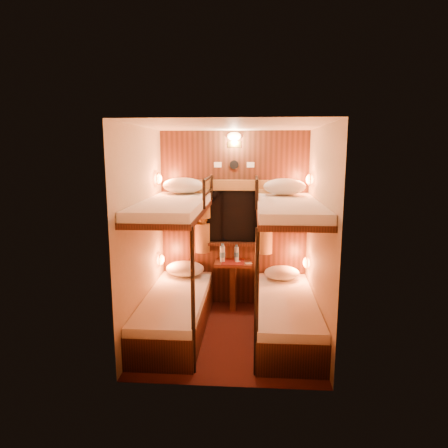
# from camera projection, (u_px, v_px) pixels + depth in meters

# --- Properties ---
(floor) EXTENTS (2.10, 2.10, 0.00)m
(floor) POSITION_uv_depth(u_px,v_px,m) (229.00, 335.00, 4.70)
(floor) COLOR #3D1B10
(floor) RESTS_ON ground
(ceiling) EXTENTS (2.10, 2.10, 0.00)m
(ceiling) POSITION_uv_depth(u_px,v_px,m) (230.00, 126.00, 4.26)
(ceiling) COLOR silver
(ceiling) RESTS_ON wall_back
(wall_back) EXTENTS (2.40, 0.00, 2.40)m
(wall_back) POSITION_uv_depth(u_px,v_px,m) (234.00, 219.00, 5.51)
(wall_back) COLOR #C6B293
(wall_back) RESTS_ON floor
(wall_front) EXTENTS (2.40, 0.00, 2.40)m
(wall_front) POSITION_uv_depth(u_px,v_px,m) (223.00, 260.00, 3.45)
(wall_front) COLOR #C6B293
(wall_front) RESTS_ON floor
(wall_left) EXTENTS (0.00, 2.40, 2.40)m
(wall_left) POSITION_uv_depth(u_px,v_px,m) (142.00, 234.00, 4.55)
(wall_left) COLOR #C6B293
(wall_left) RESTS_ON floor
(wall_right) EXTENTS (0.00, 2.40, 2.40)m
(wall_right) POSITION_uv_depth(u_px,v_px,m) (320.00, 237.00, 4.41)
(wall_right) COLOR #C6B293
(wall_right) RESTS_ON floor
(back_panel) EXTENTS (2.00, 0.03, 2.40)m
(back_panel) POSITION_uv_depth(u_px,v_px,m) (234.00, 220.00, 5.50)
(back_panel) COLOR #311A0D
(back_panel) RESTS_ON floor
(bunk_left) EXTENTS (0.72, 1.90, 1.82)m
(bunk_left) POSITION_uv_depth(u_px,v_px,m) (175.00, 286.00, 4.71)
(bunk_left) COLOR #311A0D
(bunk_left) RESTS_ON floor
(bunk_right) EXTENTS (0.72, 1.90, 1.82)m
(bunk_right) POSITION_uv_depth(u_px,v_px,m) (286.00, 289.00, 4.62)
(bunk_right) COLOR #311A0D
(bunk_right) RESTS_ON floor
(window) EXTENTS (1.00, 0.12, 0.79)m
(window) POSITION_uv_depth(u_px,v_px,m) (234.00, 221.00, 5.47)
(window) COLOR black
(window) RESTS_ON back_panel
(curtains) EXTENTS (1.10, 0.22, 1.00)m
(curtains) POSITION_uv_depth(u_px,v_px,m) (234.00, 216.00, 5.42)
(curtains) COLOR brown
(curtains) RESTS_ON back_panel
(back_fixtures) EXTENTS (0.54, 0.09, 0.48)m
(back_fixtures) POSITION_uv_depth(u_px,v_px,m) (234.00, 142.00, 5.27)
(back_fixtures) COLOR black
(back_fixtures) RESTS_ON back_panel
(reading_lamps) EXTENTS (2.00, 0.20, 1.25)m
(reading_lamps) POSITION_uv_depth(u_px,v_px,m) (233.00, 221.00, 5.16)
(reading_lamps) COLOR orange
(reading_lamps) RESTS_ON wall_left
(table) EXTENTS (0.50, 0.34, 0.66)m
(table) POSITION_uv_depth(u_px,v_px,m) (233.00, 278.00, 5.46)
(table) COLOR maroon
(table) RESTS_ON floor
(bottle_left) EXTENTS (0.07, 0.07, 0.25)m
(bottle_left) POSITION_uv_depth(u_px,v_px,m) (222.00, 254.00, 5.41)
(bottle_left) COLOR #99BFE5
(bottle_left) RESTS_ON table
(bottle_right) EXTENTS (0.07, 0.07, 0.23)m
(bottle_right) POSITION_uv_depth(u_px,v_px,m) (236.00, 254.00, 5.45)
(bottle_right) COLOR #99BFE5
(bottle_right) RESTS_ON table
(sachet_a) EXTENTS (0.10, 0.09, 0.01)m
(sachet_a) POSITION_uv_depth(u_px,v_px,m) (249.00, 263.00, 5.33)
(sachet_a) COLOR silver
(sachet_a) RESTS_ON table
(sachet_b) EXTENTS (0.09, 0.08, 0.01)m
(sachet_b) POSITION_uv_depth(u_px,v_px,m) (238.00, 262.00, 5.42)
(sachet_b) COLOR silver
(sachet_b) RESTS_ON table
(pillow_lower_left) EXTENTS (0.52, 0.37, 0.20)m
(pillow_lower_left) POSITION_uv_depth(u_px,v_px,m) (185.00, 269.00, 5.41)
(pillow_lower_left) COLOR silver
(pillow_lower_left) RESTS_ON bunk_left
(pillow_lower_right) EXTENTS (0.46, 0.33, 0.18)m
(pillow_lower_right) POSITION_uv_depth(u_px,v_px,m) (282.00, 273.00, 5.26)
(pillow_lower_right) COLOR silver
(pillow_lower_right) RESTS_ON bunk_right
(pillow_upper_left) EXTENTS (0.53, 0.38, 0.21)m
(pillow_upper_left) POSITION_uv_depth(u_px,v_px,m) (183.00, 186.00, 5.17)
(pillow_upper_left) COLOR silver
(pillow_upper_left) RESTS_ON bunk_left
(pillow_upper_right) EXTENTS (0.53, 0.38, 0.21)m
(pillow_upper_right) POSITION_uv_depth(u_px,v_px,m) (285.00, 187.00, 4.99)
(pillow_upper_right) COLOR silver
(pillow_upper_right) RESTS_ON bunk_right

